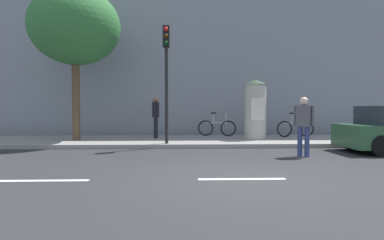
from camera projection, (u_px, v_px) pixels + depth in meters
ground_plane at (242, 179)px, 6.70m from camera, size 80.00×80.00×0.00m
sidewalk_curb at (210, 141)px, 13.69m from camera, size 36.00×4.00×0.15m
lane_markings at (242, 179)px, 6.70m from camera, size 25.80×0.16×0.01m
building_backdrop at (202, 40)px, 18.48m from camera, size 36.00×5.00×10.57m
traffic_light at (166, 65)px, 11.76m from camera, size 0.24×0.45×4.21m
poster_column at (255, 109)px, 13.72m from camera, size 0.99×0.99×2.48m
street_tree at (75, 27)px, 13.08m from camera, size 3.58×3.58×6.07m
pedestrian_in_red_top at (304, 122)px, 9.72m from camera, size 0.52×0.41×1.78m
pedestrian_in_dark_shirt at (156, 113)px, 14.04m from camera, size 0.27×0.67×1.78m
bicycle_leaning at (296, 128)px, 14.68m from camera, size 1.76×0.29×1.09m
bicycle_upright at (217, 128)px, 15.09m from camera, size 1.72×0.54×1.09m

